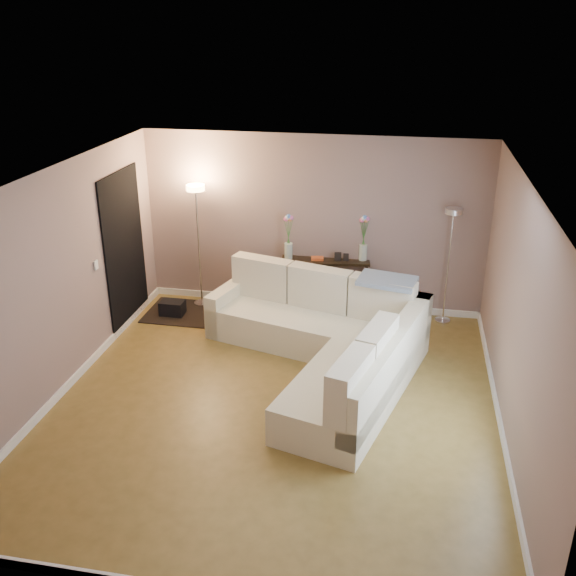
% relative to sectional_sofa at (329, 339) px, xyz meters
% --- Properties ---
extents(floor, '(5.00, 5.50, 0.01)m').
position_rel_sectional_sofa_xyz_m(floor, '(-0.49, -0.98, -0.38)').
color(floor, olive).
rests_on(floor, ground).
extents(ceiling, '(5.00, 5.50, 0.01)m').
position_rel_sectional_sofa_xyz_m(ceiling, '(-0.49, -0.98, 2.23)').
color(ceiling, white).
rests_on(ceiling, ground).
extents(wall_back, '(5.00, 0.02, 2.60)m').
position_rel_sectional_sofa_xyz_m(wall_back, '(-0.49, 1.78, 0.93)').
color(wall_back, gray).
rests_on(wall_back, ground).
extents(wall_front, '(5.00, 0.02, 2.60)m').
position_rel_sectional_sofa_xyz_m(wall_front, '(-0.49, -3.74, 0.93)').
color(wall_front, gray).
rests_on(wall_front, ground).
extents(wall_left, '(0.02, 5.50, 2.60)m').
position_rel_sectional_sofa_xyz_m(wall_left, '(-3.00, -0.98, 0.93)').
color(wall_left, gray).
rests_on(wall_left, ground).
extents(wall_right, '(0.02, 5.50, 2.60)m').
position_rel_sectional_sofa_xyz_m(wall_right, '(2.02, -0.98, 0.93)').
color(wall_right, gray).
rests_on(wall_right, ground).
extents(baseboard_back, '(5.00, 0.03, 0.10)m').
position_rel_sectional_sofa_xyz_m(baseboard_back, '(-0.49, 1.76, -0.32)').
color(baseboard_back, white).
rests_on(baseboard_back, ground).
extents(baseboard_left, '(0.03, 5.50, 0.10)m').
position_rel_sectional_sofa_xyz_m(baseboard_left, '(-2.97, -0.98, -0.32)').
color(baseboard_left, white).
rests_on(baseboard_left, ground).
extents(baseboard_right, '(0.03, 5.50, 0.10)m').
position_rel_sectional_sofa_xyz_m(baseboard_right, '(2.00, -0.98, -0.32)').
color(baseboard_right, white).
rests_on(baseboard_right, ground).
extents(doorway, '(0.02, 1.20, 2.20)m').
position_rel_sectional_sofa_xyz_m(doorway, '(-2.97, 0.72, 0.73)').
color(doorway, black).
rests_on(doorway, ground).
extents(switch_plate, '(0.02, 0.08, 0.12)m').
position_rel_sectional_sofa_xyz_m(switch_plate, '(-2.97, -0.13, 0.83)').
color(switch_plate, white).
rests_on(switch_plate, ground).
extents(sectional_sofa, '(3.02, 3.40, 1.01)m').
position_rel_sectional_sofa_xyz_m(sectional_sofa, '(0.00, 0.00, 0.00)').
color(sectional_sofa, beige).
rests_on(sectional_sofa, floor).
extents(throw_blanket, '(0.80, 0.57, 0.10)m').
position_rel_sectional_sofa_xyz_m(throw_blanket, '(0.66, 0.53, 0.62)').
color(throw_blanket, gray).
rests_on(throw_blanket, sectional_sofa).
extents(console_table, '(1.33, 0.52, 0.79)m').
position_rel_sectional_sofa_xyz_m(console_table, '(-0.36, 1.68, 0.07)').
color(console_table, black).
rests_on(console_table, floor).
extents(leaning_mirror, '(0.91, 0.17, 0.71)m').
position_rel_sectional_sofa_xyz_m(leaning_mirror, '(-0.30, 1.85, 0.79)').
color(leaning_mirror, black).
rests_on(leaning_mirror, console_table).
extents(table_decor, '(0.55, 0.14, 0.13)m').
position_rel_sectional_sofa_xyz_m(table_decor, '(-0.28, 1.65, 0.46)').
color(table_decor, '#D95926').
rests_on(table_decor, console_table).
extents(flower_vase_left, '(0.15, 0.13, 0.68)m').
position_rel_sectional_sofa_xyz_m(flower_vase_left, '(-0.82, 1.61, 0.71)').
color(flower_vase_left, silver).
rests_on(flower_vase_left, console_table).
extents(flower_vase_right, '(0.15, 0.13, 0.68)m').
position_rel_sectional_sofa_xyz_m(flower_vase_right, '(0.26, 1.77, 0.71)').
color(flower_vase_right, silver).
rests_on(flower_vase_right, console_table).
extents(floor_lamp_lit, '(0.27, 0.27, 1.87)m').
position_rel_sectional_sofa_xyz_m(floor_lamp_lit, '(-2.15, 1.50, 0.95)').
color(floor_lamp_lit, silver).
rests_on(floor_lamp_lit, floor).
extents(floor_lamp_unlit, '(0.24, 0.24, 1.70)m').
position_rel_sectional_sofa_xyz_m(floor_lamp_unlit, '(1.47, 1.57, 0.83)').
color(floor_lamp_unlit, silver).
rests_on(floor_lamp_unlit, floor).
extents(charcoal_rug, '(1.22, 0.92, 0.02)m').
position_rel_sectional_sofa_xyz_m(charcoal_rug, '(-2.26, 1.14, -0.37)').
color(charcoal_rug, black).
rests_on(charcoal_rug, floor).
extents(black_bag, '(0.35, 0.25, 0.22)m').
position_rel_sectional_sofa_xyz_m(black_bag, '(-2.46, 1.04, -0.26)').
color(black_bag, black).
rests_on(black_bag, charcoal_rug).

